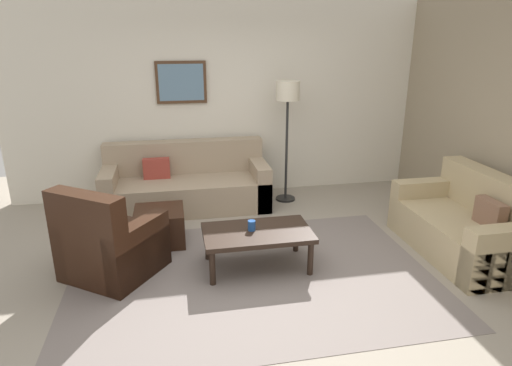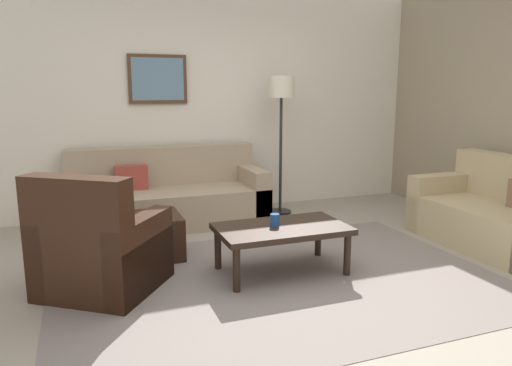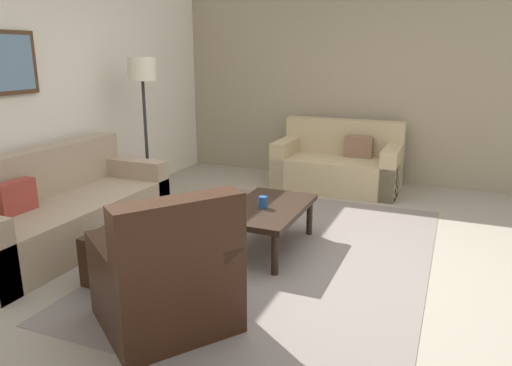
% 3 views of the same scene
% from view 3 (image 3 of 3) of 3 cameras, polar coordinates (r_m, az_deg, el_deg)
% --- Properties ---
extents(ground_plane, '(8.00, 8.00, 0.00)m').
position_cam_3_polar(ground_plane, '(4.38, 3.18, -8.52)').
color(ground_plane, gray).
extents(rear_partition, '(6.00, 0.12, 2.80)m').
position_cam_3_polar(rear_partition, '(5.46, -23.67, 10.20)').
color(rear_partition, silver).
rests_on(rear_partition, ground_plane).
extents(stone_feature_panel, '(0.12, 5.20, 2.80)m').
position_cam_3_polar(stone_feature_panel, '(6.92, 11.94, 11.96)').
color(stone_feature_panel, gray).
rests_on(stone_feature_panel, ground_plane).
extents(area_rug, '(3.58, 2.49, 0.01)m').
position_cam_3_polar(area_rug, '(4.38, 3.18, -8.47)').
color(area_rug, slate).
rests_on(area_rug, ground_plane).
extents(couch_main, '(2.22, 0.91, 0.88)m').
position_cam_3_polar(couch_main, '(4.93, -22.78, -3.29)').
color(couch_main, gray).
rests_on(couch_main, ground_plane).
extents(couch_loveseat, '(0.90, 1.60, 0.88)m').
position_cam_3_polar(couch_loveseat, '(6.55, 9.86, 2.13)').
color(couch_loveseat, tan).
rests_on(couch_loveseat, ground_plane).
extents(armchair_leather, '(1.12, 1.12, 0.95)m').
position_cam_3_polar(armchair_leather, '(3.23, -10.33, -11.80)').
color(armchair_leather, black).
rests_on(armchair_leather, ground_plane).
extents(ottoman, '(0.56, 0.56, 0.40)m').
position_cam_3_polar(ottoman, '(3.99, -14.65, -8.32)').
color(ottoman, black).
rests_on(ottoman, ground_plane).
extents(coffee_table, '(1.10, 0.64, 0.41)m').
position_cam_3_polar(coffee_table, '(4.39, 1.34, -3.42)').
color(coffee_table, black).
rests_on(coffee_table, ground_plane).
extents(cup, '(0.08, 0.08, 0.10)m').
position_cam_3_polar(cup, '(4.31, 0.83, -2.29)').
color(cup, '#1E478C').
rests_on(cup, coffee_table).
extents(lamp_standing, '(0.32, 0.32, 1.71)m').
position_cam_3_polar(lamp_standing, '(5.75, -13.28, 11.35)').
color(lamp_standing, black).
rests_on(lamp_standing, ground_plane).
extents(framed_artwork, '(0.70, 0.04, 0.58)m').
position_cam_3_polar(framed_artwork, '(5.03, -27.72, 12.51)').
color(framed_artwork, '#472D1C').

